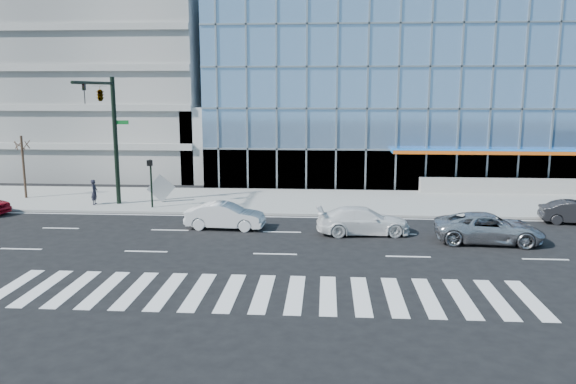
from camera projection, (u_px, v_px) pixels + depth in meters
The scene contains 13 objects.
ground at pixel (282, 232), 29.48m from camera, with size 160.00×160.00×0.00m, color black.
sidewalk at pixel (291, 201), 37.32m from camera, with size 120.00×8.00×0.15m, color gray.
theatre_building at pixel (452, 88), 52.70m from camera, with size 42.00×26.00×15.00m, color #7DA5D1.
parking_garage at pixel (98, 62), 54.52m from camera, with size 24.00×24.00×20.00m, color gray.
ramp_block at pixel (227, 142), 47.00m from camera, with size 6.00×8.00×6.00m, color gray.
traffic_signal at pixel (105, 110), 33.59m from camera, with size 1.14×5.74×8.00m.
ped_signal_post at pixel (151, 176), 34.51m from camera, with size 0.30×0.33×3.00m.
street_tree_near at pixel (22, 144), 37.36m from camera, with size 1.10×1.10×4.23m.
silver_suv at pixel (489, 228), 27.40m from camera, with size 2.38×5.17×1.44m, color #BABABF.
white_suv at pixel (363, 221), 29.01m from camera, with size 1.96×4.81×1.40m, color white.
white_sedan at pixel (225, 216), 30.14m from camera, with size 1.47×4.23×1.39m, color silver.
pedestrian at pixel (94, 192), 35.64m from camera, with size 0.59×0.38×1.60m, color black.
tilted_panel at pixel (161, 188), 36.37m from camera, with size 1.30×0.06×1.30m, color #9D9D9D.
Camera 1 is at (2.26, -28.53, 7.42)m, focal length 35.00 mm.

